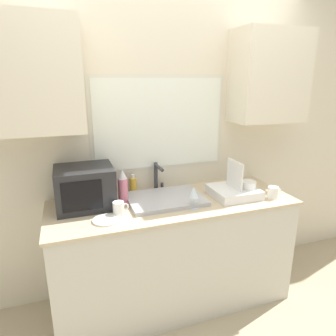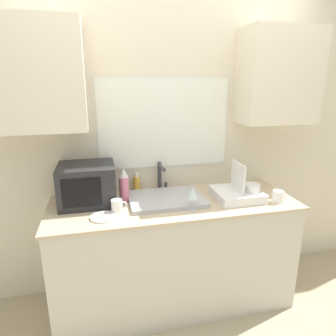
{
  "view_description": "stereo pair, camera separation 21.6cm",
  "coord_description": "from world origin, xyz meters",
  "px_view_note": "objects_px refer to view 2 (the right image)",
  "views": [
    {
      "loc": [
        -0.74,
        -1.67,
        1.77
      ],
      "look_at": [
        -0.05,
        0.29,
        1.16
      ],
      "focal_mm": 32.0,
      "sensor_mm": 36.0,
      "label": 1
    },
    {
      "loc": [
        -0.53,
        -1.73,
        1.77
      ],
      "look_at": [
        -0.05,
        0.29,
        1.16
      ],
      "focal_mm": 32.0,
      "sensor_mm": 36.0,
      "label": 2
    }
  ],
  "objects_px": {
    "dish_rack": "(238,193)",
    "wine_glass": "(193,194)",
    "soap_bottle": "(137,184)",
    "mug_near_sink": "(117,206)",
    "spray_bottle": "(124,186)",
    "faucet": "(161,174)",
    "microwave": "(87,184)"
  },
  "relations": [
    {
      "from": "dish_rack",
      "to": "wine_glass",
      "type": "xyz_separation_m",
      "value": [
        -0.41,
        -0.11,
        0.07
      ]
    },
    {
      "from": "wine_glass",
      "to": "soap_bottle",
      "type": "bearing_deg",
      "value": 127.07
    },
    {
      "from": "wine_glass",
      "to": "mug_near_sink",
      "type": "bearing_deg",
      "value": 172.28
    },
    {
      "from": "spray_bottle",
      "to": "wine_glass",
      "type": "xyz_separation_m",
      "value": [
        0.46,
        -0.26,
        -0.01
      ]
    },
    {
      "from": "spray_bottle",
      "to": "faucet",
      "type": "bearing_deg",
      "value": 26.01
    },
    {
      "from": "dish_rack",
      "to": "soap_bottle",
      "type": "height_order",
      "value": "dish_rack"
    },
    {
      "from": "spray_bottle",
      "to": "mug_near_sink",
      "type": "relative_size",
      "value": 2.34
    },
    {
      "from": "microwave",
      "to": "soap_bottle",
      "type": "xyz_separation_m",
      "value": [
        0.39,
        0.16,
        -0.08
      ]
    },
    {
      "from": "spray_bottle",
      "to": "mug_near_sink",
      "type": "distance_m",
      "value": 0.22
    },
    {
      "from": "faucet",
      "to": "mug_near_sink",
      "type": "xyz_separation_m",
      "value": [
        -0.38,
        -0.34,
        -0.1
      ]
    },
    {
      "from": "wine_glass",
      "to": "spray_bottle",
      "type": "bearing_deg",
      "value": 150.31
    },
    {
      "from": "faucet",
      "to": "dish_rack",
      "type": "bearing_deg",
      "value": -29.19
    },
    {
      "from": "faucet",
      "to": "wine_glass",
      "type": "relative_size",
      "value": 1.47
    },
    {
      "from": "microwave",
      "to": "soap_bottle",
      "type": "height_order",
      "value": "microwave"
    },
    {
      "from": "soap_bottle",
      "to": "faucet",
      "type": "bearing_deg",
      "value": -9.89
    },
    {
      "from": "dish_rack",
      "to": "spray_bottle",
      "type": "relative_size",
      "value": 1.34
    },
    {
      "from": "dish_rack",
      "to": "wine_glass",
      "type": "height_order",
      "value": "dish_rack"
    },
    {
      "from": "soap_bottle",
      "to": "mug_near_sink",
      "type": "xyz_separation_m",
      "value": [
        -0.19,
        -0.38,
        -0.02
      ]
    },
    {
      "from": "mug_near_sink",
      "to": "microwave",
      "type": "bearing_deg",
      "value": 132.52
    },
    {
      "from": "dish_rack",
      "to": "mug_near_sink",
      "type": "distance_m",
      "value": 0.94
    },
    {
      "from": "mug_near_sink",
      "to": "wine_glass",
      "type": "relative_size",
      "value": 0.68
    },
    {
      "from": "spray_bottle",
      "to": "dish_rack",
      "type": "bearing_deg",
      "value": -10.08
    },
    {
      "from": "spray_bottle",
      "to": "soap_bottle",
      "type": "height_order",
      "value": "spray_bottle"
    },
    {
      "from": "mug_near_sink",
      "to": "dish_rack",
      "type": "bearing_deg",
      "value": 2.21
    },
    {
      "from": "microwave",
      "to": "mug_near_sink",
      "type": "height_order",
      "value": "microwave"
    },
    {
      "from": "microwave",
      "to": "mug_near_sink",
      "type": "relative_size",
      "value": 3.64
    },
    {
      "from": "faucet",
      "to": "microwave",
      "type": "bearing_deg",
      "value": -168.02
    },
    {
      "from": "dish_rack",
      "to": "wine_glass",
      "type": "distance_m",
      "value": 0.43
    },
    {
      "from": "soap_bottle",
      "to": "mug_near_sink",
      "type": "distance_m",
      "value": 0.42
    },
    {
      "from": "dish_rack",
      "to": "mug_near_sink",
      "type": "xyz_separation_m",
      "value": [
        -0.93,
        -0.04,
        -0.0
      ]
    },
    {
      "from": "faucet",
      "to": "soap_bottle",
      "type": "distance_m",
      "value": 0.21
    },
    {
      "from": "faucet",
      "to": "wine_glass",
      "type": "xyz_separation_m",
      "value": [
        0.14,
        -0.42,
        -0.03
      ]
    }
  ]
}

